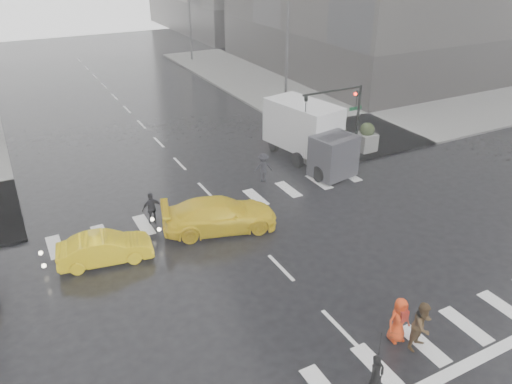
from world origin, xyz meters
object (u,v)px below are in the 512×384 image
pedestrian_brown (422,326)px  taxi_mid (105,248)px  box_truck (311,133)px  traffic_signal_pole (345,109)px  pedestrian_orange (399,320)px

pedestrian_brown → taxi_mid: 12.68m
box_truck → pedestrian_brown: bearing=-120.6°
traffic_signal_pole → pedestrian_orange: traffic_signal_pole is taller
traffic_signal_pole → pedestrian_orange: 15.58m
traffic_signal_pole → taxi_mid: 16.01m
taxi_mid → box_truck: (13.29, 4.77, 1.20)m
taxi_mid → traffic_signal_pole: bearing=-65.9°
pedestrian_orange → taxi_mid: bearing=135.6°
pedestrian_orange → taxi_mid: size_ratio=0.44×
traffic_signal_pole → box_truck: size_ratio=0.70×
taxi_mid → pedestrian_orange: bearing=-131.7°
pedestrian_brown → box_truck: size_ratio=0.28×
traffic_signal_pole → taxi_mid: (-15.24, -4.17, -2.58)m
pedestrian_brown → taxi_mid: pedestrian_brown is taller
taxi_mid → box_truck: 14.17m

